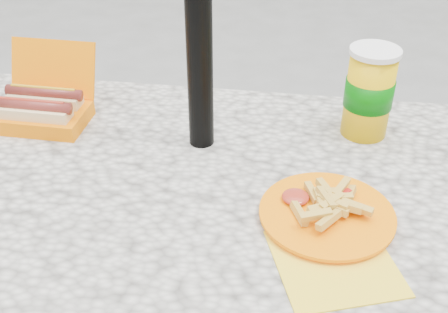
# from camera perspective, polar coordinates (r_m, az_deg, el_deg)

# --- Properties ---
(picnic_table) EXTENTS (1.20, 0.80, 0.75)m
(picnic_table) POSITION_cam_1_polar(r_m,az_deg,el_deg) (1.09, -3.68, -7.80)
(picnic_table) COLOR beige
(picnic_table) RESTS_ON ground
(hotdog_box) EXTENTS (0.20, 0.18, 0.15)m
(hotdog_box) POSITION_cam_1_polar(r_m,az_deg,el_deg) (1.26, -18.04, 4.70)
(hotdog_box) COLOR #FF7A00
(hotdog_box) RESTS_ON picnic_table
(fries_plate) EXTENTS (0.24, 0.33, 0.05)m
(fries_plate) POSITION_cam_1_polar(r_m,az_deg,el_deg) (0.96, 10.42, -5.95)
(fries_plate) COLOR yellow
(fries_plate) RESTS_ON picnic_table
(soda_cup) EXTENTS (0.10, 0.10, 0.19)m
(soda_cup) POSITION_cam_1_polar(r_m,az_deg,el_deg) (1.17, 14.52, 6.33)
(soda_cup) COLOR #F4B907
(soda_cup) RESTS_ON picnic_table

